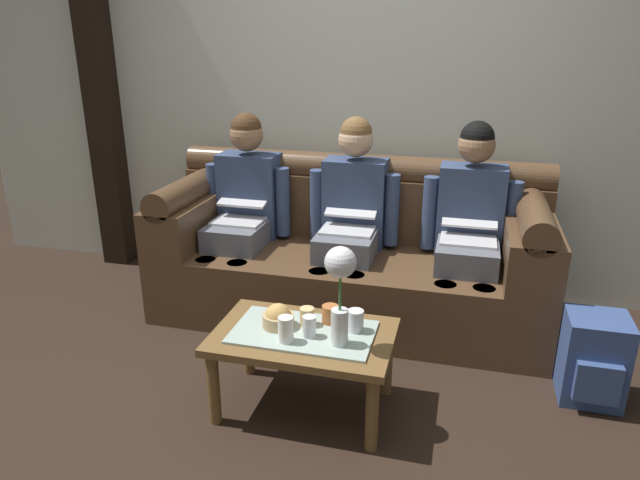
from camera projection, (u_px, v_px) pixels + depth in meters
The scene contains 16 objects.
ground_plane at pixel (297, 421), 2.61m from camera, with size 14.00×14.00×0.00m, color black.
back_wall_patterned at pixel (370, 72), 3.66m from camera, with size 6.00×0.12×2.90m, color silver.
timber_pillar at pixel (99, 68), 4.01m from camera, with size 0.20×0.20×2.90m, color black.
couch at pixel (351, 257), 3.55m from camera, with size 2.34×0.88×0.96m.
person_left at pixel (244, 204), 3.61m from camera, with size 0.56×0.67×1.22m.
person_middle at pixel (351, 212), 3.44m from camera, with size 0.56×0.67×1.22m.
person_right at pixel (470, 221), 3.28m from camera, with size 0.56×0.67×1.22m.
coffee_table at pixel (303, 344), 2.60m from camera, with size 0.82×0.52×0.41m.
flower_vase at pixel (340, 281), 2.37m from camera, with size 0.13×0.13×0.45m.
snack_bowl at pixel (278, 318), 2.61m from camera, with size 0.15×0.15×0.12m.
cup_near_left at pixel (309, 326), 2.52m from camera, with size 0.06×0.06×0.10m, color silver.
cup_near_right at pixel (330, 314), 2.64m from camera, with size 0.08×0.08×0.08m, color #B26633.
cup_far_center at pixel (356, 321), 2.57m from camera, with size 0.07×0.07×0.10m, color silver.
cup_far_left at pixel (308, 316), 2.62m from camera, with size 0.07×0.07×0.08m, color #DBB77A.
cup_far_right at pixel (286, 329), 2.47m from camera, with size 0.07×0.07×0.12m, color white.
backpack_right at pixel (593, 359), 2.71m from camera, with size 0.28×0.31×0.43m.
Camera 1 is at (0.65, -2.07, 1.67)m, focal length 31.91 mm.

